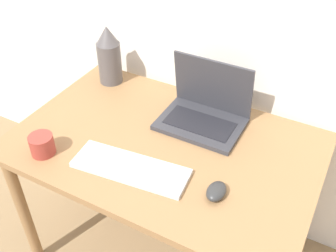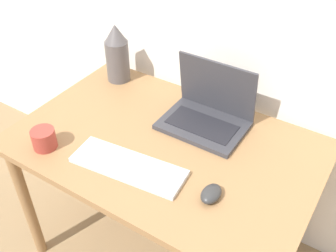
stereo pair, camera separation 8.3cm
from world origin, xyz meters
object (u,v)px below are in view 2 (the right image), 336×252
laptop (208,112)px  vase (117,53)px  mouse (211,194)px  mug (44,139)px  keyboard (128,166)px

laptop → vase: bearing=171.7°
mouse → vase: bearing=149.3°
mug → laptop: bearing=45.9°
laptop → vase: 0.53m
keyboard → mouse: size_ratio=4.69×
vase → mouse: bearing=-30.7°
mouse → keyboard: bearing=-173.6°
mouse → vase: size_ratio=0.33×
laptop → keyboard: bearing=-106.3°
laptop → vase: (-0.52, 0.08, 0.08)m
vase → mug: bearing=-82.8°
keyboard → mouse: 0.32m
laptop → mouse: size_ratio=3.62×
mouse → mug: 0.67m
mug → vase: bearing=97.2°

